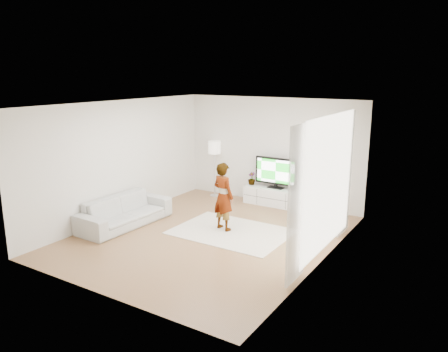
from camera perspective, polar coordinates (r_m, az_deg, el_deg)
The scene contains 17 objects.
floor at distance 9.46m, azimuth -2.02°, elevation -7.82°, with size 6.00×6.00×0.00m, color olive.
ceiling at distance 8.84m, azimuth -2.17°, elevation 9.35°, with size 6.00×6.00×0.00m, color white.
wall_left at distance 10.62m, azimuth -13.34°, elevation 2.06°, with size 0.02×6.00×2.80m, color silver.
wall_right at distance 7.96m, azimuth 13.01°, elevation -1.68°, with size 0.02×6.00×2.80m, color silver.
wall_back at distance 11.60m, azimuth 6.24°, elevation 3.28°, with size 5.00×0.02×2.80m, color silver.
wall_front at distance 6.86m, azimuth -16.29°, elevation -4.31°, with size 5.00×0.02×2.80m, color silver.
window at distance 8.23m, azimuth 13.58°, elevation -0.85°, with size 0.01×2.60×2.50m, color white.
curtain_near at distance 7.10m, azimuth 9.55°, elevation -3.76°, with size 0.04×0.70×2.60m, color white.
curtain_far at distance 9.49m, azimuth 15.61°, elevation 0.27°, with size 0.04×0.70×2.60m, color white.
media_console at distance 11.56m, azimuth 6.66°, elevation -2.71°, with size 1.65×0.47×0.47m.
television at distance 11.42m, azimuth 6.81°, elevation 0.56°, with size 1.16×0.23×0.81m.
game_console at distance 11.19m, azimuth 10.05°, elevation -1.59°, with size 0.07×0.15×0.20m.
potted_plant at distance 11.76m, azimuth 3.62°, elevation -0.32°, with size 0.19×0.19×0.35m, color #3F7238.
rug at distance 9.67m, azimuth 0.96°, elevation -7.29°, with size 2.48×1.78×0.01m, color beige.
player at distance 9.58m, azimuth -0.10°, elevation -2.68°, with size 0.55×0.36×1.52m, color #334772.
sofa at distance 10.25m, azimuth -12.82°, elevation -4.51°, with size 2.27×0.89×0.66m, color #B9B9B4.
floor_lamp at distance 12.14m, azimuth -1.25°, elevation 3.43°, with size 0.35×0.35×1.56m.
Camera 1 is at (4.95, -7.30, 3.42)m, focal length 35.00 mm.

